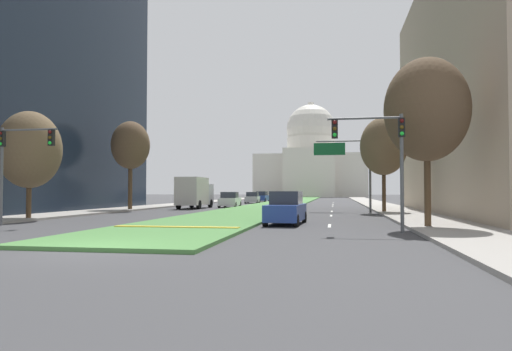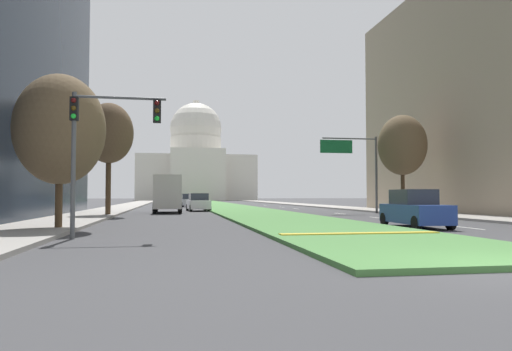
% 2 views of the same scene
% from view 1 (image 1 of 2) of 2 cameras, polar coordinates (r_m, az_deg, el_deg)
% --- Properties ---
extents(ground_plane, '(286.75, 286.75, 0.00)m').
position_cam_1_polar(ground_plane, '(78.38, 4.36, -3.22)').
color(ground_plane, '#3D3D3F').
extents(grass_median, '(6.62, 117.31, 0.14)m').
position_cam_1_polar(grass_median, '(71.90, 3.88, -3.29)').
color(grass_median, '#4C8442').
rests_on(grass_median, ground_plane).
extents(median_curb_nose, '(5.96, 0.50, 0.04)m').
position_cam_1_polar(median_curb_nose, '(21.98, -9.76, -6.23)').
color(median_curb_nose, gold).
rests_on(median_curb_nose, grass_median).
extents(lane_dashes_right, '(0.16, 51.69, 0.01)m').
position_cam_1_polar(lane_dashes_right, '(49.13, 9.36, -4.00)').
color(lane_dashes_right, silver).
rests_on(lane_dashes_right, ground_plane).
extents(sidewalk_left, '(4.00, 117.31, 0.15)m').
position_cam_1_polar(sidewalk_left, '(68.00, -7.38, -3.35)').
color(sidewalk_left, '#9E9991').
rests_on(sidewalk_left, ground_plane).
extents(sidewalk_right, '(4.00, 117.31, 0.15)m').
position_cam_1_polar(sidewalk_right, '(65.23, 14.44, -3.37)').
color(sidewalk_right, '#9E9991').
rests_on(sidewalk_right, ground_plane).
extents(capitol_building, '(32.98, 24.11, 29.10)m').
position_cam_1_polar(capitol_building, '(142.94, 6.76, 1.69)').
color(capitol_building, silver).
rests_on(capitol_building, ground_plane).
extents(traffic_light_near_left, '(3.34, 0.35, 5.20)m').
position_cam_1_polar(traffic_light_near_left, '(27.57, -27.41, 2.40)').
color(traffic_light_near_left, '#515456').
rests_on(traffic_light_near_left, ground_plane).
extents(traffic_light_near_right, '(3.34, 0.35, 5.20)m').
position_cam_1_polar(traffic_light_near_right, '(21.13, 15.20, 3.50)').
color(traffic_light_near_right, '#515456').
rests_on(traffic_light_near_right, ground_plane).
extents(overhead_guide_sign, '(5.07, 0.20, 6.50)m').
position_cam_1_polar(overhead_guide_sign, '(42.32, 11.39, 1.93)').
color(overhead_guide_sign, '#515456').
rests_on(overhead_guide_sign, ground_plane).
extents(street_tree_left_near, '(3.85, 3.85, 6.82)m').
position_cam_1_polar(street_tree_left_near, '(32.32, -26.06, 2.86)').
color(street_tree_left_near, '#4C3823').
rests_on(street_tree_left_near, ground_plane).
extents(street_tree_right_near, '(4.03, 4.03, 8.28)m').
position_cam_1_polar(street_tree_right_near, '(24.08, 20.22, 7.58)').
color(street_tree_right_near, '#4C3823').
rests_on(street_tree_right_near, ground_plane).
extents(street_tree_left_mid, '(3.51, 3.51, 8.23)m').
position_cam_1_polar(street_tree_left_mid, '(44.29, -15.16, 3.57)').
color(street_tree_left_mid, '#4C3823').
rests_on(street_tree_left_mid, ground_plane).
extents(street_tree_right_mid, '(3.82, 3.82, 7.89)m').
position_cam_1_polar(street_tree_right_mid, '(39.64, 15.40, 3.46)').
color(street_tree_right_mid, '#4C3823').
rests_on(street_tree_right_mid, ground_plane).
extents(sedan_lead_stopped, '(2.02, 4.49, 1.81)m').
position_cam_1_polar(sedan_lead_stopped, '(25.45, 3.72, -4.12)').
color(sedan_lead_stopped, navy).
rests_on(sedan_lead_stopped, ground_plane).
extents(sedan_midblock, '(2.22, 4.59, 1.70)m').
position_cam_1_polar(sedan_midblock, '(51.54, -3.23, -3.03)').
color(sedan_midblock, silver).
rests_on(sedan_midblock, ground_plane).
extents(sedan_distant, '(2.18, 4.34, 1.65)m').
position_cam_1_polar(sedan_distant, '(67.94, -0.43, -2.78)').
color(sedan_distant, '#BCBCC1').
rests_on(sedan_distant, ground_plane).
extents(sedan_far_horizon, '(2.08, 4.32, 1.73)m').
position_cam_1_polar(sedan_far_horizon, '(77.13, 0.76, -2.65)').
color(sedan_far_horizon, navy).
rests_on(sedan_far_horizon, ground_plane).
extents(box_truck_delivery, '(2.40, 6.40, 3.20)m').
position_cam_1_polar(box_truck_delivery, '(48.50, -7.56, -2.06)').
color(box_truck_delivery, '#BCBCC1').
rests_on(box_truck_delivery, ground_plane).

